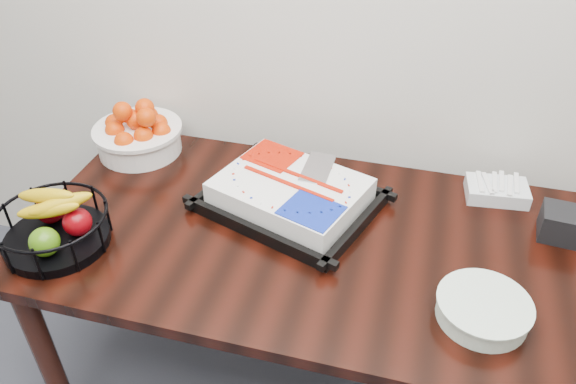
% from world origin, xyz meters
% --- Properties ---
extents(table, '(1.80, 0.90, 0.75)m').
position_xyz_m(table, '(0.00, 2.00, 0.66)').
color(table, black).
rests_on(table, ground).
extents(cake_tray, '(0.61, 0.54, 0.11)m').
position_xyz_m(cake_tray, '(-0.12, 2.12, 0.80)').
color(cake_tray, black).
rests_on(cake_tray, table).
extents(tangerine_bowl, '(0.33, 0.33, 0.21)m').
position_xyz_m(tangerine_bowl, '(-0.75, 2.30, 0.84)').
color(tangerine_bowl, white).
rests_on(tangerine_bowl, table).
extents(fruit_basket, '(0.33, 0.33, 0.17)m').
position_xyz_m(fruit_basket, '(-0.75, 1.76, 0.82)').
color(fruit_basket, black).
rests_on(fruit_basket, table).
extents(plate_stack, '(0.24, 0.24, 0.06)m').
position_xyz_m(plate_stack, '(0.48, 1.80, 0.78)').
color(plate_stack, white).
rests_on(plate_stack, table).
extents(fork_bag, '(0.21, 0.15, 0.06)m').
position_xyz_m(fork_bag, '(0.52, 2.35, 0.78)').
color(fork_bag, silver).
rests_on(fork_bag, table).
extents(napkin_box, '(0.14, 0.12, 0.09)m').
position_xyz_m(napkin_box, '(0.71, 2.19, 0.80)').
color(napkin_box, black).
rests_on(napkin_box, table).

